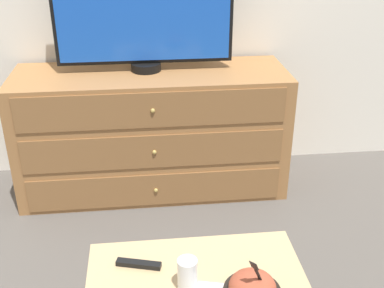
# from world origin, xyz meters

# --- Properties ---
(ground_plane) EXTENTS (12.00, 12.00, 0.00)m
(ground_plane) POSITION_xyz_m (0.00, 0.00, 0.00)
(ground_plane) COLOR #56514C
(dresser) EXTENTS (1.55, 0.53, 0.73)m
(dresser) POSITION_xyz_m (0.07, -0.29, 0.37)
(dresser) COLOR #9E6B3D
(dresser) RESTS_ON ground_plane
(tv) EXTENTS (0.97, 0.17, 0.72)m
(tv) POSITION_xyz_m (0.04, -0.25, 1.10)
(tv) COLOR black
(tv) RESTS_ON dresser
(drink_cup) EXTENTS (0.06, 0.06, 0.11)m
(drink_cup) POSITION_xyz_m (0.13, -1.70, 0.51)
(drink_cup) COLOR beige
(drink_cup) RESTS_ON coffee_table
(remote_control) EXTENTS (0.16, 0.07, 0.02)m
(remote_control) POSITION_xyz_m (-0.03, -1.58, 0.47)
(remote_control) COLOR black
(remote_control) RESTS_ON coffee_table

